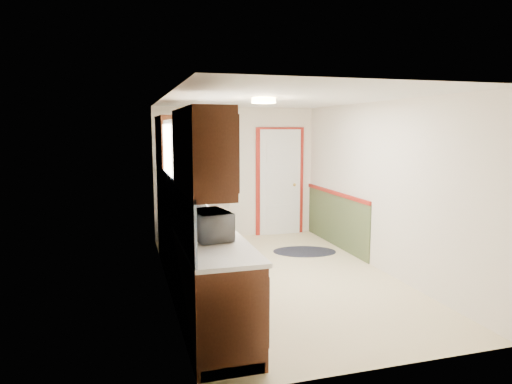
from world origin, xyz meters
TOP-DOWN VIEW (x-y plane):
  - room_shell at (0.00, 0.00)m, footprint 3.20×5.20m
  - kitchen_run at (-1.24, -0.29)m, footprint 0.63×4.00m
  - back_wall_trim at (0.99, 2.21)m, footprint 1.12×2.30m
  - ceiling_fixture at (-0.30, -0.20)m, footprint 0.30×0.30m
  - microwave at (-1.20, -1.34)m, footprint 0.37×0.55m
  - refrigerator at (-0.65, 2.05)m, footprint 0.79×0.77m
  - rug at (0.82, 1.11)m, footprint 1.18×0.92m
  - cooktop at (-1.19, 0.78)m, footprint 0.54×0.65m

SIDE VIEW (x-z plane):
  - rug at x=0.82m, z-range 0.00..0.01m
  - kitchen_run at x=-1.24m, z-range -0.29..1.91m
  - refrigerator at x=-0.65m, z-range 0.00..1.74m
  - back_wall_trim at x=0.99m, z-range -0.15..1.93m
  - cooktop at x=-1.19m, z-range 0.94..0.96m
  - microwave at x=-1.20m, z-range 0.94..1.28m
  - room_shell at x=0.00m, z-range -0.06..2.46m
  - ceiling_fixture at x=-0.30m, z-range 2.33..2.39m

